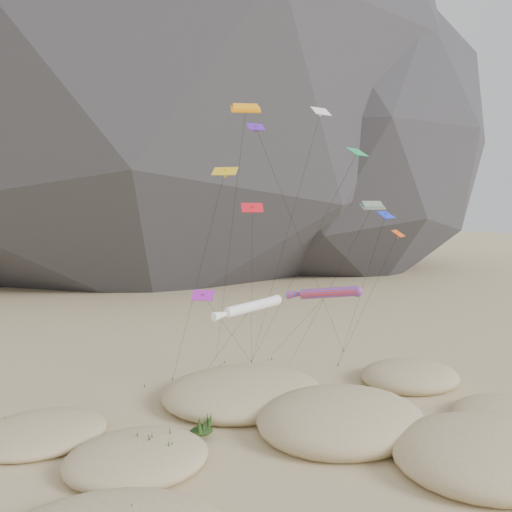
{
  "coord_description": "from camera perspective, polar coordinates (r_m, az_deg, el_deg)",
  "views": [
    {
      "loc": [
        -17.21,
        -30.63,
        19.11
      ],
      "look_at": [
        -2.35,
        12.0,
        14.42
      ],
      "focal_mm": 35.0,
      "sensor_mm": 36.0,
      "label": 1
    }
  ],
  "objects": [
    {
      "name": "dune_grass",
      "position": [
        43.27,
        6.74,
        -19.1
      ],
      "size": [
        44.09,
        28.25,
        1.47
      ],
      "color": "black",
      "rests_on": "ground"
    },
    {
      "name": "ground",
      "position": [
        39.99,
        9.63,
        -22.71
      ],
      "size": [
        500.0,
        500.0,
        0.0
      ],
      "primitive_type": "plane",
      "color": "#CCB789",
      "rests_on": "ground"
    },
    {
      "name": "multi_parafoil",
      "position": [
        47.32,
        13.04,
        5.33
      ],
      "size": [
        3.51,
        14.22,
        19.43
      ],
      "color": "#D75216",
      "rests_on": "ground"
    },
    {
      "name": "kite_stakes",
      "position": [
        60.32,
        -0.76,
        -12.39
      ],
      "size": [
        26.08,
        5.58,
        0.3
      ],
      "color": "#3F2D1E",
      "rests_on": "ground"
    },
    {
      "name": "delta_kites",
      "position": [
        47.69,
        5.66,
        6.82
      ],
      "size": [
        23.07,
        16.89,
        28.8
      ],
      "color": "#192CDC",
      "rests_on": "ground"
    },
    {
      "name": "white_tube_kite",
      "position": [
        39.58,
        -0.68,
        -5.86
      ],
      "size": [
        6.46,
        19.1,
        11.7
      ],
      "color": "white",
      "rests_on": "ground"
    },
    {
      "name": "rainbow_tube_kite",
      "position": [
        48.39,
        8.0,
        -4.2
      ],
      "size": [
        6.47,
        15.28,
        11.47
      ],
      "color": "red",
      "rests_on": "ground"
    },
    {
      "name": "rock_headland",
      "position": [
        160.4,
        -10.69,
        25.34
      ],
      "size": [
        226.37,
        148.64,
        177.5
      ],
      "color": "black",
      "rests_on": "ground"
    },
    {
      "name": "dunes",
      "position": [
        42.4,
        5.89,
        -19.8
      ],
      "size": [
        49.56,
        37.59,
        4.11
      ],
      "color": "#CCB789",
      "rests_on": "ground"
    },
    {
      "name": "orange_parafoil",
      "position": [
        44.36,
        -1.26,
        15.96
      ],
      "size": [
        3.16,
        18.36,
        27.71
      ],
      "color": "orange",
      "rests_on": "ground"
    }
  ]
}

